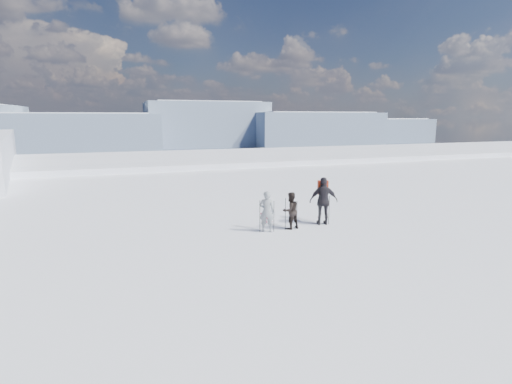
% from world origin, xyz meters
% --- Properties ---
extents(lake_basin, '(820.00, 820.00, 71.62)m').
position_xyz_m(lake_basin, '(0.00, 30.00, -6.50)').
color(lake_basin, white).
rests_on(lake_basin, ground).
extents(far_mountain_range, '(770.00, 110.00, 53.00)m').
position_xyz_m(far_mountain_range, '(29.60, 454.78, -7.19)').
color(far_mountain_range, slate).
rests_on(far_mountain_range, ground).
extents(skier_grey, '(0.71, 0.62, 1.64)m').
position_xyz_m(skier_grey, '(-1.93, 2.88, 0.82)').
color(skier_grey, gray).
rests_on(skier_grey, ground).
extents(skier_dark, '(0.85, 0.73, 1.52)m').
position_xyz_m(skier_dark, '(-0.88, 2.93, 0.76)').
color(skier_dark, black).
rests_on(skier_dark, ground).
extents(skier_pack, '(1.28, 0.84, 2.02)m').
position_xyz_m(skier_pack, '(0.72, 3.10, 1.01)').
color(skier_pack, black).
rests_on(skier_pack, ground).
extents(backpack, '(0.49, 0.37, 0.58)m').
position_xyz_m(backpack, '(0.80, 3.33, 2.31)').
color(backpack, '#B92D11').
rests_on(backpack, skier_pack).
extents(ski_poles, '(3.20, 0.26, 1.31)m').
position_xyz_m(ski_poles, '(-0.72, 2.88, 0.63)').
color(ski_poles, black).
rests_on(ski_poles, ground).
extents(skis_loose, '(0.51, 1.70, 0.03)m').
position_xyz_m(skis_loose, '(-1.20, 4.96, 0.01)').
color(skis_loose, black).
rests_on(skis_loose, ground).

